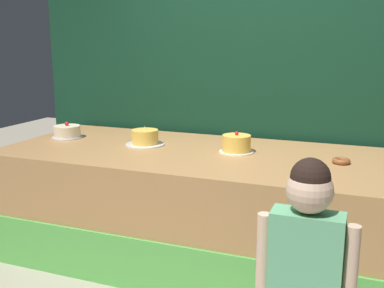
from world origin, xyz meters
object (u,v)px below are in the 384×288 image
object	(u,v)px
child_figure	(306,248)
cake_right	(236,144)
cake_left	(67,132)
donut	(341,161)
cake_center	(145,138)

from	to	relation	value
child_figure	cake_right	size ratio (longest dim) A/B	4.51
child_figure	cake_right	world-z (taller)	child_figure
cake_left	donut	bearing A→B (deg)	-1.24
child_figure	cake_center	distance (m)	1.99
donut	cake_center	xyz separation A→B (m)	(-1.56, 0.04, 0.04)
donut	cake_center	size ratio (longest dim) A/B	0.39
child_figure	cake_left	size ratio (longest dim) A/B	4.41
cake_left	child_figure	bearing A→B (deg)	-30.09
child_figure	cake_right	distance (m)	1.51
cake_center	cake_right	distance (m)	0.78
donut	cake_right	size ratio (longest dim) A/B	0.47
cake_left	cake_right	bearing A→B (deg)	0.20
donut	cake_left	bearing A→B (deg)	178.76
child_figure	cake_right	xyz separation A→B (m)	(-0.72, 1.33, 0.16)
cake_right	donut	bearing A→B (deg)	-4.10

